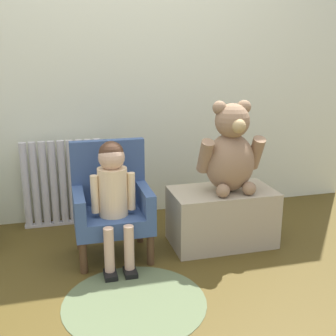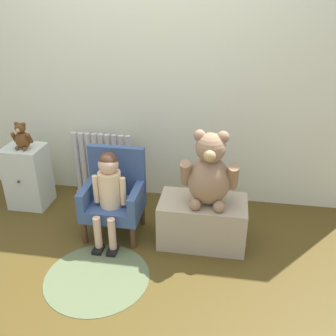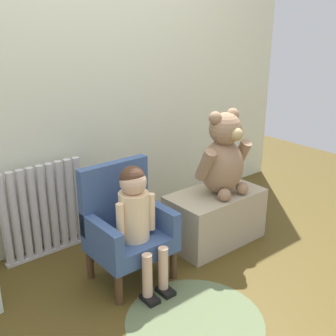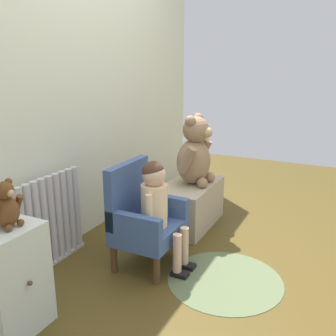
{
  "view_description": "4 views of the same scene",
  "coord_description": "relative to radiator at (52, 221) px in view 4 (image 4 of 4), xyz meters",
  "views": [
    {
      "loc": [
        -0.43,
        -1.91,
        1.2
      ],
      "look_at": [
        0.21,
        0.5,
        0.51
      ],
      "focal_mm": 45.0,
      "sensor_mm": 36.0,
      "label": 1
    },
    {
      "loc": [
        0.68,
        -1.96,
        1.79
      ],
      "look_at": [
        0.27,
        0.49,
        0.58
      ],
      "focal_mm": 40.0,
      "sensor_mm": 36.0,
      "label": 2
    },
    {
      "loc": [
        -1.34,
        -1.38,
        1.48
      ],
      "look_at": [
        0.2,
        0.51,
        0.59
      ],
      "focal_mm": 45.0,
      "sensor_mm": 36.0,
      "label": 3
    },
    {
      "loc": [
        -2.11,
        -0.7,
        1.31
      ],
      "look_at": [
        0.17,
        0.44,
        0.59
      ],
      "focal_mm": 40.0,
      "sensor_mm": 36.0,
      "label": 4
    }
  ],
  "objects": [
    {
      "name": "ground_plane",
      "position": [
        0.42,
        -1.0,
        -0.3
      ],
      "size": [
        6.0,
        6.0,
        0.0
      ],
      "primitive_type": "plane",
      "color": "#4A3B16"
    },
    {
      "name": "back_wall",
      "position": [
        0.42,
        0.12,
        0.9
      ],
      "size": [
        3.8,
        0.05,
        2.4
      ],
      "primitive_type": "cube",
      "color": "beige",
      "rests_on": "ground_plane"
    },
    {
      "name": "radiator",
      "position": [
        0.0,
        0.0,
        0.0
      ],
      "size": [
        0.56,
        0.05,
        0.61
      ],
      "color": "beige",
      "rests_on": "ground_plane"
    },
    {
      "name": "small_dresser",
      "position": [
        -0.6,
        -0.27,
        -0.02
      ],
      "size": [
        0.33,
        0.31,
        0.56
      ],
      "color": "silver",
      "rests_on": "ground_plane"
    },
    {
      "name": "child_armchair",
      "position": [
        0.27,
        -0.53,
        0.02
      ],
      "size": [
        0.45,
        0.38,
        0.69
      ],
      "color": "#395281",
      "rests_on": "ground_plane"
    },
    {
      "name": "child_figure",
      "position": [
        0.27,
        -0.65,
        0.16
      ],
      "size": [
        0.25,
        0.35,
        0.72
      ],
      "color": "beige",
      "rests_on": "ground_plane"
    },
    {
      "name": "low_bench",
      "position": [
        0.97,
        -0.57,
        -0.12
      ],
      "size": [
        0.65,
        0.37,
        0.36
      ],
      "primitive_type": "cube",
      "color": "tan",
      "rests_on": "ground_plane"
    },
    {
      "name": "large_teddy_bear",
      "position": [
        1.0,
        -0.6,
        0.3
      ],
      "size": [
        0.41,
        0.29,
        0.56
      ],
      "color": "#937154",
      "rests_on": "low_bench"
    },
    {
      "name": "small_teddy_bear",
      "position": [
        -0.58,
        -0.3,
        0.36
      ],
      "size": [
        0.17,
        0.12,
        0.23
      ],
      "color": "brown",
      "rests_on": "small_dresser"
    },
    {
      "name": "floor_rug",
      "position": [
        0.3,
        -1.1,
        -0.3
      ],
      "size": [
        0.72,
        0.72,
        0.01
      ],
      "primitive_type": "cylinder",
      "color": "#566342",
      "rests_on": "ground_plane"
    }
  ]
}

